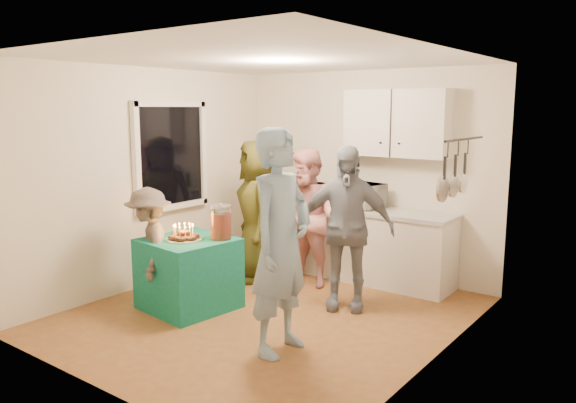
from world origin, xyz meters
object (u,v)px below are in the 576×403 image
Objects in this scene: microwave at (361,195)px; woman_back_left at (258,211)px; woman_back_right at (345,228)px; woman_back_center at (308,218)px; child_near_left at (150,248)px; counter at (365,246)px; party_table at (189,274)px; punch_jar at (221,223)px; man_birthday at (281,242)px.

microwave is 1.29m from woman_back_left.
woman_back_left is at bearing 145.81° from woman_back_right.
microwave is 0.76m from woman_back_center.
counter is at bearing 95.77° from child_near_left.
party_table is 0.50m from child_near_left.
microwave is 0.31× the size of woman_back_right.
party_table is 2.50× the size of punch_jar.
child_near_left is at bearing -109.20° from microwave.
child_near_left is at bearing -113.67° from woman_back_center.
counter is 2.59× the size of party_table.
woman_back_right reaches higher than party_table.
woman_back_right is (1.33, 1.01, 0.50)m from party_table.
microwave reaches higher than punch_jar.
woman_back_right is 1.34× the size of child_near_left.
counter is at bearing 60.76° from woman_back_center.
party_table is at bearing -104.45° from microwave.
counter is 2.66m from child_near_left.
woman_back_center reaches higher than party_table.
woman_back_right is (0.32, -1.04, 0.45)m from counter.
punch_jar is 1.26m from man_birthday.
child_near_left is at bearing 86.73° from man_birthday.
woman_back_center is at bearing 97.38° from child_near_left.
woman_back_right is at bearing 37.45° from punch_jar.
counter is at bearing 63.78° from party_table.
woman_back_left is 1.05× the size of woman_back_center.
woman_back_right reaches higher than child_near_left.
microwave is at bearing 180.00° from counter.
counter is 0.86m from woman_back_center.
woman_back_center is 0.86m from woman_back_right.
woman_back_left is 0.65m from woman_back_center.
microwave is at bearing 65.65° from party_table.
child_near_left is at bearing -61.54° from woman_back_left.
party_table is 0.43× the size of man_birthday.
child_near_left is at bearing -168.38° from woman_back_right.
counter is 1.68× the size of child_near_left.
child_near_left reaches higher than microwave.
woman_back_left is at bearing 92.53° from party_table.
party_table is at bearing -143.51° from punch_jar.
man_birthday is at bearing -79.18° from counter.
microwave is at bearing 10.60° from man_birthday.
child_near_left is (-1.35, -2.28, 0.22)m from counter.
woman_back_right is at bearing 3.26° from man_birthday.
microwave is 2.35m from party_table.
woman_back_right reaches higher than counter.
man_birthday is at bearing -22.30° from punch_jar.
microwave reaches higher than party_table.
punch_jar is at bearing -111.49° from counter.
counter is 1.32× the size of woman_back_center.
party_table is at bearing -167.77° from woman_back_right.
woman_back_center is at bearing 25.38° from man_birthday.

